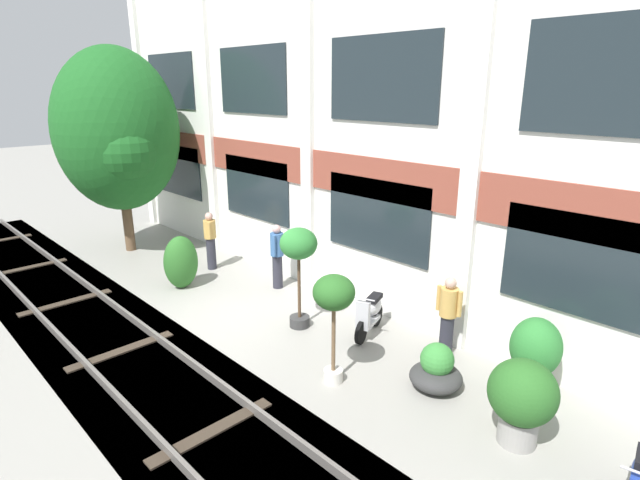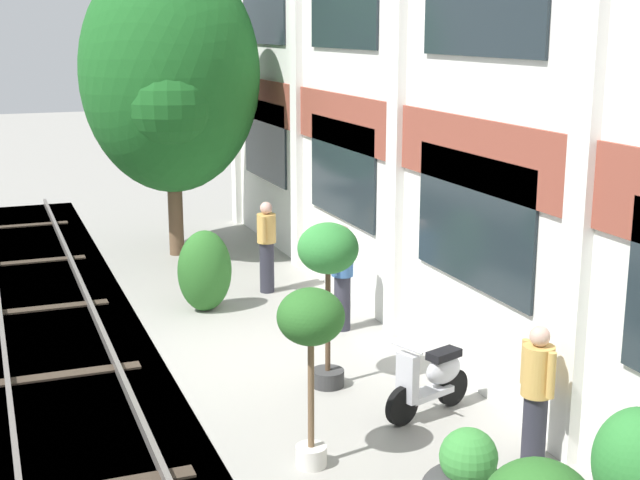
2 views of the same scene
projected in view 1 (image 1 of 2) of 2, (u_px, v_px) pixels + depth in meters
name	position (u px, v px, depth m)	size (l,w,h in m)	color
ground_plane	(228.00, 315.00, 11.42)	(80.00, 80.00, 0.00)	gray
apartment_facade	(316.00, 123.00, 12.04)	(17.88, 0.64, 8.34)	silver
rail_tracks	(124.00, 359.00, 9.83)	(25.52, 2.80, 0.43)	#4C473F
broadleaf_tree	(118.00, 134.00, 14.85)	(3.78, 3.60, 6.15)	brown
potted_plant_fluted_column	(522.00, 397.00, 7.12)	(0.98, 0.98, 1.32)	gray
potted_plant_tall_urn	(334.00, 300.00, 8.38)	(0.72, 0.72, 2.01)	beige
potted_plant_ribbed_drum	(535.00, 353.00, 8.27)	(0.82, 0.82, 1.39)	beige
potted_plant_wide_bowl	(436.00, 371.00, 8.57)	(0.91, 0.91, 0.84)	#333333
potted_plant_terracotta_small	(299.00, 252.00, 10.37)	(0.79, 0.79, 2.22)	#333333
scooter_second_parked	(371.00, 314.00, 10.46)	(0.67, 1.33, 0.98)	black
resident_by_doorway	(210.00, 239.00, 14.03)	(0.46, 0.34, 1.65)	#282833
resident_watching_tracks	(277.00, 254.00, 12.69)	(0.34, 0.46, 1.69)	#282833
resident_near_plants	(448.00, 314.00, 9.52)	(0.53, 0.34, 1.59)	#282833
topiary_hedge	(181.00, 262.00, 12.77)	(0.92, 0.70, 1.38)	#286023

